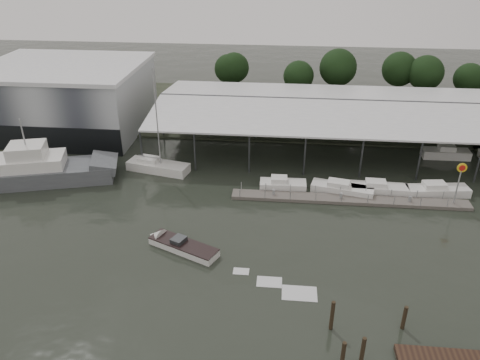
# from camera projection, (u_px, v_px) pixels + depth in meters

# --- Properties ---
(ground) EXTENTS (200.00, 200.00, 0.00)m
(ground) POSITION_uv_depth(u_px,v_px,m) (212.00, 242.00, 48.27)
(ground) COLOR #242A22
(ground) RESTS_ON ground
(land_strip_far) EXTENTS (140.00, 30.00, 0.30)m
(land_strip_far) POSITION_uv_depth(u_px,v_px,m) (247.00, 109.00, 85.31)
(land_strip_far) COLOR #3B4130
(land_strip_far) RESTS_ON ground
(land_strip_west) EXTENTS (20.00, 40.00, 0.30)m
(land_strip_west) POSITION_uv_depth(u_px,v_px,m) (3.00, 125.00, 78.22)
(land_strip_west) COLOR #3B4130
(land_strip_west) RESTS_ON ground
(storage_warehouse) EXTENTS (24.50, 20.50, 10.50)m
(storage_warehouse) POSITION_uv_depth(u_px,v_px,m) (66.00, 97.00, 74.72)
(storage_warehouse) COLOR #AAB1B5
(storage_warehouse) RESTS_ON ground
(covered_boat_shed) EXTENTS (58.24, 24.00, 6.96)m
(covered_boat_shed) POSITION_uv_depth(u_px,v_px,m) (354.00, 105.00, 68.68)
(covered_boat_shed) COLOR white
(covered_boat_shed) RESTS_ON ground
(trawler_dock) EXTENTS (3.00, 18.00, 0.50)m
(trawler_dock) POSITION_uv_depth(u_px,v_px,m) (8.00, 168.00, 63.15)
(trawler_dock) COLOR #5F5A53
(trawler_dock) RESTS_ON ground
(floating_dock) EXTENTS (28.00, 2.00, 1.40)m
(floating_dock) POSITION_uv_depth(u_px,v_px,m) (349.00, 200.00, 55.70)
(floating_dock) COLOR #5F5A53
(floating_dock) RESTS_ON ground
(shell_fuel_sign) EXTENTS (1.10, 0.18, 5.55)m
(shell_fuel_sign) POSITION_uv_depth(u_px,v_px,m) (460.00, 176.00, 52.92)
(shell_fuel_sign) COLOR #929597
(shell_fuel_sign) RESTS_ON ground
(grey_trawler) EXTENTS (19.36, 9.96, 8.84)m
(grey_trawler) POSITION_uv_depth(u_px,v_px,m) (41.00, 170.00, 59.66)
(grey_trawler) COLOR #585B61
(grey_trawler) RESTS_ON ground
(white_sailboat) EXTENTS (8.75, 4.42, 14.21)m
(white_sailboat) POSITION_uv_depth(u_px,v_px,m) (157.00, 166.00, 62.74)
(white_sailboat) COLOR white
(white_sailboat) RESTS_ON ground
(speedboat_underway) EXTENTS (17.89, 9.41, 2.00)m
(speedboat_underway) POSITION_uv_depth(u_px,v_px,m) (178.00, 245.00, 47.20)
(speedboat_underway) COLOR white
(speedboat_underway) RESTS_ON ground
(moored_cruiser_0) EXTENTS (5.76, 2.32, 1.70)m
(moored_cruiser_0) POSITION_uv_depth(u_px,v_px,m) (282.00, 185.00, 58.19)
(moored_cruiser_0) COLOR white
(moored_cruiser_0) RESTS_ON ground
(moored_cruiser_1) EXTENTS (7.77, 3.80, 1.70)m
(moored_cruiser_1) POSITION_uv_depth(u_px,v_px,m) (342.00, 189.00, 57.23)
(moored_cruiser_1) COLOR white
(moored_cruiser_1) RESTS_ON ground
(moored_cruiser_2) EXTENTS (6.95, 2.44, 1.70)m
(moored_cruiser_2) POSITION_uv_depth(u_px,v_px,m) (379.00, 189.00, 57.29)
(moored_cruiser_2) COLOR white
(moored_cruiser_2) RESTS_ON ground
(moored_cruiser_3) EXTENTS (7.70, 3.14, 1.70)m
(moored_cruiser_3) POSITION_uv_depth(u_px,v_px,m) (437.00, 190.00, 56.90)
(moored_cruiser_3) COLOR white
(moored_cruiser_3) RESTS_ON ground
(mooring_pilings) EXTENTS (6.07, 9.26, 3.78)m
(mooring_pilings) POSITION_uv_depth(u_px,v_px,m) (367.00, 360.00, 33.57)
(mooring_pilings) COLOR #392D1C
(mooring_pilings) RESTS_ON ground
(horizon_tree_line) EXTENTS (64.85, 9.68, 10.17)m
(horizon_tree_line) POSITION_uv_depth(u_px,v_px,m) (381.00, 72.00, 85.75)
(horizon_tree_line) COLOR #2F1F15
(horizon_tree_line) RESTS_ON ground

